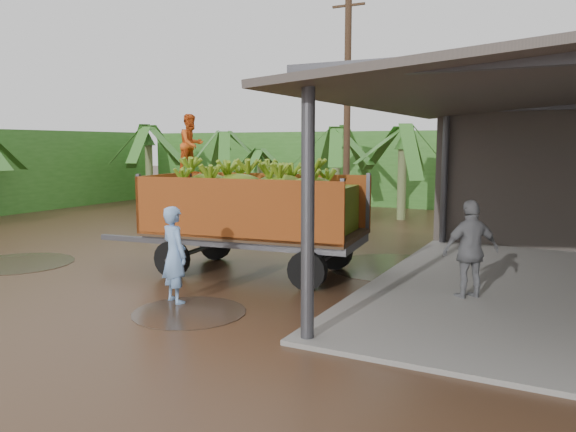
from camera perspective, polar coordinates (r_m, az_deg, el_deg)
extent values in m
plane|color=black|center=(14.48, -10.84, -4.71)|extent=(100.00, 100.00, 0.00)
cube|color=#2D661E|center=(29.20, 5.67, 4.96)|extent=(22.00, 3.00, 3.60)
cube|color=#47474C|center=(14.76, -15.40, -2.27)|extent=(1.94, 0.35, 0.13)
imported|color=#CD5018|center=(13.89, -9.80, 7.21)|extent=(0.68, 0.80, 1.44)
imported|color=#78A3DC|center=(10.77, -11.46, -3.88)|extent=(0.79, 0.67, 1.84)
imported|color=slate|center=(11.19, 18.08, -3.39)|extent=(1.18, 1.10, 1.95)
cylinder|color=#47301E|center=(20.52, 6.03, 10.72)|extent=(0.24, 0.24, 8.43)
cube|color=#47301E|center=(21.04, 6.17, 20.50)|extent=(1.20, 0.08, 0.08)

